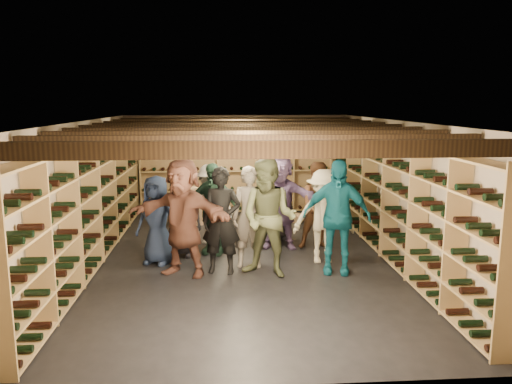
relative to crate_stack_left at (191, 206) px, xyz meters
The scene contains 23 objects.
ground 2.82m from the crate_stack_left, 67.36° to the right, with size 8.00×8.00×0.00m, color black.
walls 2.89m from the crate_stack_left, 67.36° to the right, with size 5.52×8.02×2.40m.
ceiling 3.42m from the crate_stack_left, 67.36° to the right, with size 5.50×8.00×0.01m, color beige.
ceiling_joists 3.34m from the crate_stack_left, 67.36° to the right, with size 5.40×7.12×0.18m.
wine_rack_left 3.05m from the crate_stack_left, 120.21° to the right, with size 0.32×7.50×2.15m.
wine_rack_right 4.51m from the crate_stack_left, 35.22° to the right, with size 0.32×7.50×2.15m.
wine_rack_back 1.78m from the crate_stack_left, 49.56° to the left, with size 4.70×0.30×2.15m.
crate_stack_left is the anchor object (origin of this frame).
crate_stack_right 2.03m from the crate_stack_left, 39.03° to the right, with size 0.56×0.43×0.51m.
crate_loose 2.34m from the crate_stack_left, ahead, with size 0.50×0.33×0.17m, color tan.
person_0 2.30m from the crate_stack_left, 91.21° to the right, with size 0.77×0.50×1.57m, color black.
person_1 3.34m from the crate_stack_left, 78.16° to the right, with size 0.63×0.41×1.72m, color black.
person_2 3.75m from the crate_stack_left, 67.53° to the right, with size 0.91×0.71×1.87m, color #545B39.
person_3 3.72m from the crate_stack_left, 49.28° to the right, with size 1.04×0.60×1.61m, color beige.
person_4 4.21m from the crate_stack_left, 53.12° to the right, with size 1.08×0.45×1.84m, color #115D6F.
person_5 3.31m from the crate_stack_left, 88.74° to the right, with size 1.75×0.56×1.88m, color brown.
person_6 2.73m from the crate_stack_left, 98.75° to the right, with size 0.74×0.48×1.51m, color #1F2D4D.
person_7 3.20m from the crate_stack_left, 68.74° to the right, with size 0.62×0.40×1.69m, color gray.
person_8 3.24m from the crate_stack_left, 38.74° to the right, with size 0.79×0.62×1.63m, color #4D2D19.
person_9 1.61m from the crate_stack_left, 72.91° to the right, with size 1.00×0.57×1.55m, color #B4ACA5.
person_10 2.28m from the crate_stack_left, 76.59° to the right, with size 0.97×0.41×1.66m, color #234332.
person_11 2.64m from the crate_stack_left, 47.38° to the right, with size 1.69×0.54×1.82m, color slate.
person_12 2.21m from the crate_stack_left, 35.57° to the right, with size 0.74×0.48×1.51m, color #323035.
Camera 1 is at (-0.39, -8.41, 2.73)m, focal length 35.00 mm.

